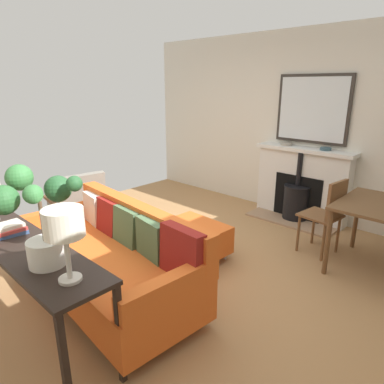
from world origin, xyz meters
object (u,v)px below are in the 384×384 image
(ottoman, at_px, (191,239))
(armchair_accent, at_px, (79,199))
(fireplace, at_px, (301,188))
(mantel_bowl_near, at_px, (286,144))
(sofa, at_px, (112,259))
(dining_chair_near_fireplace, at_px, (328,211))
(potted_plant, at_px, (37,212))
(book_stack, at_px, (8,230))
(mantel_bowl_far, at_px, (326,149))
(table_lamp_far_end, at_px, (64,226))
(console_table, at_px, (25,255))
(dining_table, at_px, (378,214))

(ottoman, xyz_separation_m, armchair_accent, (0.48, -1.59, 0.23))
(fireplace, relative_size, mantel_bowl_near, 8.66)
(sofa, distance_m, dining_chair_near_fireplace, 2.41)
(potted_plant, height_order, book_stack, potted_plant)
(mantel_bowl_near, bearing_deg, ottoman, -0.23)
(mantel_bowl_far, relative_size, table_lamp_far_end, 0.33)
(fireplace, height_order, sofa, fireplace)
(potted_plant, relative_size, book_stack, 2.29)
(ottoman, height_order, console_table, console_table)
(fireplace, bearing_deg, table_lamp_far_end, 4.76)
(fireplace, height_order, potted_plant, potted_plant)
(mantel_bowl_far, height_order, book_stack, mantel_bowl_far)
(fireplace, height_order, book_stack, fireplace)
(mantel_bowl_far, relative_size, potted_plant, 0.23)
(ottoman, height_order, table_lamp_far_end, table_lamp_far_end)
(armchair_accent, bearing_deg, console_table, 50.16)
(fireplace, height_order, mantel_bowl_far, mantel_bowl_far)
(console_table, bearing_deg, sofa, 179.07)
(potted_plant, height_order, dining_table, potted_plant)
(ottoman, height_order, armchair_accent, armchair_accent)
(armchair_accent, bearing_deg, table_lamp_far_end, 60.24)
(fireplace, height_order, table_lamp_far_end, table_lamp_far_end)
(sofa, bearing_deg, armchair_accent, -109.13)
(mantel_bowl_near, height_order, mantel_bowl_far, same)
(mantel_bowl_near, xyz_separation_m, ottoman, (2.04, -0.01, -0.83))
(console_table, bearing_deg, table_lamp_far_end, 90.00)
(mantel_bowl_near, distance_m, ottoman, 2.20)
(mantel_bowl_far, height_order, dining_chair_near_fireplace, mantel_bowl_far)
(sofa, bearing_deg, mantel_bowl_far, 167.81)
(ottoman, height_order, dining_table, dining_table)
(dining_chair_near_fireplace, bearing_deg, sofa, -27.86)
(fireplace, height_order, armchair_accent, fireplace)
(armchair_accent, relative_size, potted_plant, 1.27)
(potted_plant, distance_m, dining_table, 3.19)
(mantel_bowl_near, xyz_separation_m, dining_chair_near_fireplace, (0.91, 1.05, -0.54))
(fireplace, distance_m, console_table, 3.77)
(mantel_bowl_near, bearing_deg, potted_plant, 4.44)
(armchair_accent, height_order, console_table, armchair_accent)
(ottoman, bearing_deg, potted_plant, 9.81)
(sofa, bearing_deg, potted_plant, 26.02)
(armchair_accent, height_order, potted_plant, potted_plant)
(armchair_accent, distance_m, dining_chair_near_fireplace, 3.10)
(sofa, height_order, armchair_accent, sofa)
(mantel_bowl_far, distance_m, console_table, 3.85)
(fireplace, relative_size, dining_chair_near_fireplace, 1.56)
(fireplace, height_order, dining_chair_near_fireplace, fireplace)
(console_table, distance_m, dining_table, 3.31)
(mantel_bowl_far, bearing_deg, book_stack, -14.22)
(armchair_accent, bearing_deg, fireplace, 142.55)
(ottoman, relative_size, book_stack, 2.59)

